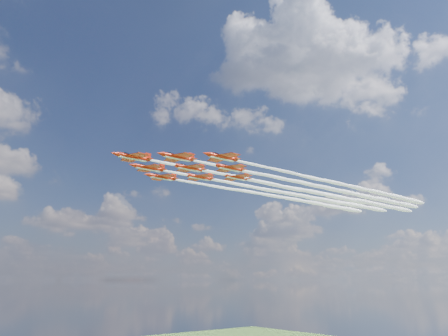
{
  "coord_description": "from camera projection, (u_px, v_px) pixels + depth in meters",
  "views": [
    {
      "loc": [
        -73.58,
        -105.28,
        53.25
      ],
      "look_at": [
        6.56,
        -6.71,
        85.97
      ],
      "focal_mm": 35.0,
      "sensor_mm": 36.0,
      "label": 1
    }
  ],
  "objects": [
    {
      "name": "jet_lead",
      "position": [
        264.0,
        183.0,
        146.87
      ],
      "size": [
        106.39,
        10.04,
        2.94
      ],
      "rotation": [
        0.0,
        0.0,
        0.01
      ],
      "color": "red"
    },
    {
      "name": "jet_row2_port",
      "position": [
        299.0,
        183.0,
        146.91
      ],
      "size": [
        106.39,
        10.04,
        2.94
      ],
      "rotation": [
        0.0,
        0.0,
        0.01
      ],
      "color": "red"
    },
    {
      "name": "jet_row2_starb",
      "position": [
        267.0,
        190.0,
        158.19
      ],
      "size": [
        106.39,
        10.04,
        2.94
      ],
      "rotation": [
        0.0,
        0.0,
        0.01
      ],
      "color": "red"
    },
    {
      "name": "jet_row3_port",
      "position": [
        335.0,
        183.0,
        146.95
      ],
      "size": [
        106.39,
        10.04,
        2.94
      ],
      "rotation": [
        0.0,
        0.0,
        0.01
      ],
      "color": "red"
    },
    {
      "name": "jet_row3_centre",
      "position": [
        300.0,
        190.0,
        158.23
      ],
      "size": [
        106.39,
        10.04,
        2.94
      ],
      "rotation": [
        0.0,
        0.0,
        0.01
      ],
      "color": "red"
    },
    {
      "name": "jet_row3_starb",
      "position": [
        270.0,
        196.0,
        169.52
      ],
      "size": [
        106.39,
        10.04,
        2.94
      ],
      "rotation": [
        0.0,
        0.0,
        0.01
      ],
      "color": "red"
    },
    {
      "name": "jet_row4_port",
      "position": [
        333.0,
        190.0,
        158.27
      ],
      "size": [
        106.39,
        10.04,
        2.94
      ],
      "rotation": [
        0.0,
        0.0,
        0.01
      ],
      "color": "red"
    },
    {
      "name": "jet_row4_starb",
      "position": [
        301.0,
        196.0,
        169.56
      ],
      "size": [
        106.39,
        10.04,
        2.94
      ],
      "rotation": [
        0.0,
        0.0,
        0.01
      ],
      "color": "red"
    },
    {
      "name": "jet_tail",
      "position": [
        331.0,
        196.0,
        169.6
      ],
      "size": [
        106.39,
        10.04,
        2.94
      ],
      "rotation": [
        0.0,
        0.0,
        0.01
      ],
      "color": "red"
    }
  ]
}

